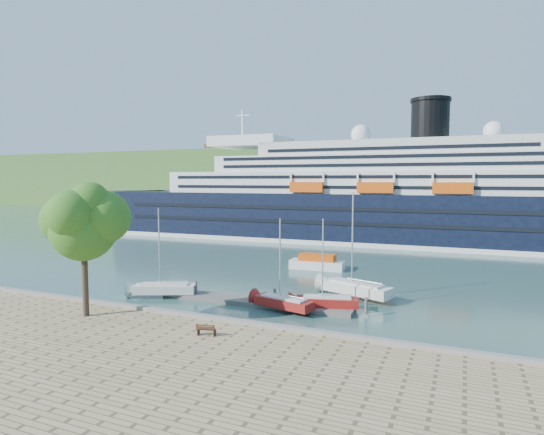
{
  "coord_description": "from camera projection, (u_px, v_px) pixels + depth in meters",
  "views": [
    {
      "loc": [
        22.66,
        -30.78,
        12.06
      ],
      "look_at": [
        -3.38,
        30.0,
        6.58
      ],
      "focal_mm": 30.0,
      "sensor_mm": 36.0,
      "label": 1
    }
  ],
  "objects": [
    {
      "name": "far_hillside",
      "position": [
        401.0,
        180.0,
        169.92
      ],
      "size": [
        400.0,
        50.0,
        24.0
      ],
      "primitive_type": "cube",
      "color": "#325923",
      "rests_on": "ground"
    },
    {
      "name": "floating_pontoon",
      "position": [
        254.0,
        302.0,
        44.18
      ],
      "size": [
        19.6,
        2.76,
        0.43
      ],
      "primitive_type": null,
      "rotation": [
        0.0,
        0.0,
        0.02
      ],
      "color": "#66605B",
      "rests_on": "ground"
    },
    {
      "name": "tender_launch",
      "position": [
        317.0,
        262.0,
        61.48
      ],
      "size": [
        7.51,
        2.87,
        2.04
      ],
      "primitive_type": null,
      "rotation": [
        0.0,
        0.0,
        0.05
      ],
      "color": "#D54D0C",
      "rests_on": "ground"
    },
    {
      "name": "sailboat_white_near",
      "position": [
        164.0,
        255.0,
        46.3
      ],
      "size": [
        7.02,
        4.49,
        8.83
      ],
      "primitive_type": null,
      "rotation": [
        0.0,
        0.0,
        0.41
      ],
      "color": "silver",
      "rests_on": "ground"
    },
    {
      "name": "sailboat_red",
      "position": [
        284.0,
        268.0,
        41.31
      ],
      "size": [
        6.56,
        3.25,
        8.17
      ],
      "primitive_type": null,
      "rotation": [
        0.0,
        0.0,
        -0.25
      ],
      "color": "maroon",
      "rests_on": "ground"
    },
    {
      "name": "park_bench",
      "position": [
        206.0,
        329.0,
        32.34
      ],
      "size": [
        1.55,
        0.9,
        0.93
      ],
      "primitive_type": null,
      "rotation": [
        0.0,
        0.0,
        0.22
      ],
      "color": "#4D2816",
      "rests_on": "promenade"
    },
    {
      "name": "quay_coping",
      "position": [
        167.0,
        311.0,
        37.8
      ],
      "size": [
        220.0,
        0.5,
        0.3
      ],
      "primitive_type": "cube",
      "color": "slate",
      "rests_on": "promenade"
    },
    {
      "name": "sailboat_white_far",
      "position": [
        357.0,
        249.0,
        45.64
      ],
      "size": [
        8.31,
        4.72,
        10.36
      ],
      "primitive_type": null,
      "rotation": [
        0.0,
        0.0,
        -0.33
      ],
      "color": "silver",
      "rests_on": "ground"
    },
    {
      "name": "ground",
      "position": [
        168.0,
        324.0,
        38.08
      ],
      "size": [
        400.0,
        400.0,
        0.0
      ],
      "primitive_type": "plane",
      "color": "#2E524E",
      "rests_on": "ground"
    },
    {
      "name": "cruise_ship",
      "position": [
        360.0,
        173.0,
        88.42
      ],
      "size": [
        120.42,
        20.41,
        26.95
      ],
      "primitive_type": null,
      "rotation": [
        0.0,
        0.0,
        0.02
      ],
      "color": "black",
      "rests_on": "ground"
    },
    {
      "name": "promenade_tree",
      "position": [
        84.0,
        244.0,
        36.56
      ],
      "size": [
        7.1,
        7.1,
        11.76
      ],
      "primitive_type": null,
      "color": "#2C6219",
      "rests_on": "promenade"
    },
    {
      "name": "sailboat_extra",
      "position": [
        327.0,
        267.0,
        41.6
      ],
      "size": [
        6.55,
        3.34,
        8.15
      ],
      "primitive_type": null,
      "rotation": [
        0.0,
        0.0,
        0.26
      ],
      "color": "maroon",
      "rests_on": "ground"
    }
  ]
}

